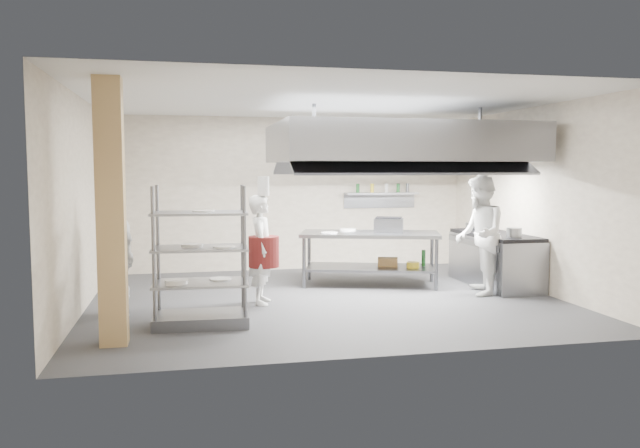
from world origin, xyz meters
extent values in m
plane|color=#2E2E30|center=(0.00, 0.00, 0.00)|extent=(7.00, 7.00, 0.00)
plane|color=silver|center=(0.00, 0.00, 3.00)|extent=(7.00, 7.00, 0.00)
plane|color=tan|center=(0.00, 3.00, 1.50)|extent=(7.00, 0.00, 7.00)
plane|color=tan|center=(-3.50, 0.00, 1.50)|extent=(0.00, 6.00, 6.00)
plane|color=tan|center=(3.50, 0.00, 1.50)|extent=(0.00, 6.00, 6.00)
cube|color=tan|center=(-2.90, -1.90, 1.50)|extent=(0.30, 0.30, 3.00)
cube|color=gray|center=(1.30, 0.40, 2.40)|extent=(4.00, 2.50, 0.60)
cube|color=white|center=(0.40, 0.40, 2.08)|extent=(1.60, 0.12, 0.04)
cube|color=white|center=(2.20, 0.40, 2.08)|extent=(1.60, 0.12, 0.04)
cube|color=gray|center=(1.80, 2.84, 1.50)|extent=(1.50, 0.28, 0.04)
cube|color=gray|center=(1.00, 1.00, 0.88)|extent=(2.53, 1.63, 0.06)
cube|color=slate|center=(1.00, 1.00, 0.30)|extent=(2.32, 1.48, 0.04)
cube|color=slate|center=(3.08, 0.50, 0.42)|extent=(0.80, 2.00, 0.84)
cube|color=black|center=(3.08, 0.50, 0.87)|extent=(0.78, 1.96, 0.06)
imported|color=white|center=(-0.99, -0.11, 0.81)|extent=(0.49, 0.65, 1.61)
imported|color=silver|center=(2.46, -0.15, 0.95)|extent=(0.99, 1.11, 1.89)
imported|color=silver|center=(-3.00, -0.39, 0.82)|extent=(0.76, 1.04, 1.64)
cube|color=slate|center=(1.31, 0.92, 1.03)|extent=(0.59, 0.53, 0.24)
cube|color=#93643B|center=(1.31, 0.95, 0.39)|extent=(0.40, 0.33, 0.15)
cylinder|color=gray|center=(2.94, 0.51, 0.99)|extent=(0.25, 0.25, 0.17)
cylinder|color=white|center=(-1.91, -1.23, 0.57)|extent=(0.28, 0.28, 0.05)
camera|label=1|loc=(-2.09, -9.18, 1.98)|focal=35.00mm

